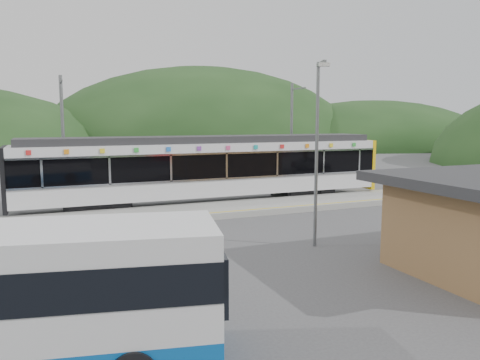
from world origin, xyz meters
name	(u,v)px	position (x,y,z in m)	size (l,w,h in m)	color
ground	(245,226)	(0.00, 0.00, 0.00)	(120.00, 120.00, 0.00)	#4C4C4F
hills	(306,199)	(6.19, 5.29, 0.00)	(146.00, 149.00, 26.00)	#1E3D19
platform	(219,210)	(0.00, 3.30, 0.15)	(26.00, 3.20, 0.30)	#9E9E99
yellow_line	(229,211)	(0.00, 2.00, 0.30)	(26.00, 0.10, 0.01)	yellow
train	(209,167)	(0.39, 6.00, 2.06)	(20.44, 3.01, 3.74)	black
catenary_mast_west	(63,138)	(-7.00, 8.56, 3.65)	(0.18, 1.80, 7.00)	slate
catenary_mast_east	(292,135)	(7.00, 8.56, 3.65)	(0.18, 1.80, 7.00)	slate
lamp_post	(319,139)	(1.10, -4.08, 3.96)	(0.51, 1.21, 6.66)	slate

